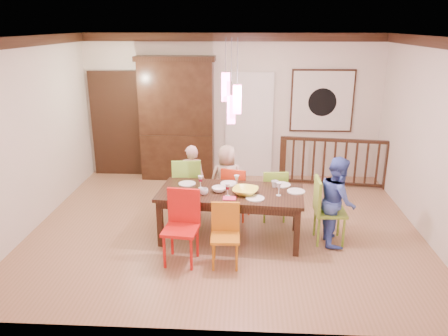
# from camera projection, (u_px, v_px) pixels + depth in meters

# --- Properties ---
(floor) EXTENTS (6.00, 6.00, 0.00)m
(floor) POSITION_uv_depth(u_px,v_px,m) (226.00, 226.00, 6.96)
(floor) COLOR #976D49
(floor) RESTS_ON ground
(ceiling) EXTENTS (6.00, 6.00, 0.00)m
(ceiling) POSITION_uv_depth(u_px,v_px,m) (226.00, 36.00, 6.05)
(ceiling) COLOR white
(ceiling) RESTS_ON wall_back
(wall_back) EXTENTS (6.00, 0.00, 6.00)m
(wall_back) POSITION_uv_depth(u_px,v_px,m) (232.00, 107.00, 8.88)
(wall_back) COLOR beige
(wall_back) RESTS_ON floor
(wall_left) EXTENTS (0.00, 5.00, 5.00)m
(wall_left) POSITION_uv_depth(u_px,v_px,m) (30.00, 135.00, 6.66)
(wall_left) COLOR beige
(wall_left) RESTS_ON floor
(wall_right) EXTENTS (0.00, 5.00, 5.00)m
(wall_right) POSITION_uv_depth(u_px,v_px,m) (431.00, 141.00, 6.35)
(wall_right) COLOR beige
(wall_right) RESTS_ON floor
(crown_molding) EXTENTS (6.00, 5.00, 0.16)m
(crown_molding) POSITION_uv_depth(u_px,v_px,m) (226.00, 42.00, 6.08)
(crown_molding) COLOR black
(crown_molding) RESTS_ON wall_back
(panel_door) EXTENTS (1.04, 0.07, 2.24)m
(panel_door) POSITION_uv_depth(u_px,v_px,m) (117.00, 126.00, 9.08)
(panel_door) COLOR black
(panel_door) RESTS_ON wall_back
(white_doorway) EXTENTS (0.97, 0.05, 2.22)m
(white_doorway) POSITION_uv_depth(u_px,v_px,m) (249.00, 127.00, 8.95)
(white_doorway) COLOR silver
(white_doorway) RESTS_ON wall_back
(painting) EXTENTS (1.25, 0.06, 1.25)m
(painting) POSITION_uv_depth(u_px,v_px,m) (322.00, 101.00, 8.70)
(painting) COLOR black
(painting) RESTS_ON wall_back
(pendant_cluster) EXTENTS (0.27, 0.21, 1.14)m
(pendant_cluster) POSITION_uv_depth(u_px,v_px,m) (231.00, 98.00, 5.92)
(pendant_cluster) COLOR #FD4B9C
(pendant_cluster) RESTS_ON ceiling
(dining_table) EXTENTS (2.17, 1.13, 0.75)m
(dining_table) POSITION_uv_depth(u_px,v_px,m) (231.00, 197.00, 6.38)
(dining_table) COLOR black
(dining_table) RESTS_ON floor
(chair_far_left) EXTENTS (0.51, 0.51, 1.02)m
(chair_far_left) POSITION_uv_depth(u_px,v_px,m) (187.00, 182.00, 7.18)
(chair_far_left) COLOR #7FC73B
(chair_far_left) RESTS_ON floor
(chair_far_mid) EXTENTS (0.50, 0.50, 0.90)m
(chair_far_mid) POSITION_uv_depth(u_px,v_px,m) (237.00, 189.00, 7.11)
(chair_far_mid) COLOR red
(chair_far_mid) RESTS_ON floor
(chair_far_right) EXTENTS (0.42, 0.42, 0.87)m
(chair_far_right) POSITION_uv_depth(u_px,v_px,m) (274.00, 190.00, 7.07)
(chair_far_right) COLOR #7FB430
(chair_far_right) RESTS_ON floor
(chair_near_left) EXTENTS (0.49, 0.49, 0.99)m
(chair_near_left) POSITION_uv_depth(u_px,v_px,m) (181.00, 224.00, 5.74)
(chair_near_left) COLOR red
(chair_near_left) RESTS_ON floor
(chair_near_mid) EXTENTS (0.39, 0.39, 0.83)m
(chair_near_mid) POSITION_uv_depth(u_px,v_px,m) (225.00, 232.00, 5.70)
(chair_near_mid) COLOR #C17015
(chair_near_mid) RESTS_ON floor
(chair_end_right) EXTENTS (0.44, 0.44, 0.97)m
(chair_end_right) POSITION_uv_depth(u_px,v_px,m) (330.00, 206.00, 6.31)
(chair_end_right) COLOR #82AB30
(chair_end_right) RESTS_ON floor
(china_hutch) EXTENTS (1.57, 0.46, 2.48)m
(china_hutch) POSITION_uv_depth(u_px,v_px,m) (177.00, 119.00, 8.81)
(china_hutch) COLOR black
(china_hutch) RESTS_ON floor
(balustrade) EXTENTS (2.15, 0.35, 0.96)m
(balustrade) POSITION_uv_depth(u_px,v_px,m) (334.00, 161.00, 8.55)
(balustrade) COLOR black
(balustrade) RESTS_ON floor
(person_far_left) EXTENTS (0.45, 0.31, 1.20)m
(person_far_left) POSITION_uv_depth(u_px,v_px,m) (192.00, 180.00, 7.25)
(person_far_left) COLOR #F8BDBD
(person_far_left) RESTS_ON floor
(person_far_mid) EXTENTS (0.63, 0.46, 1.19)m
(person_far_mid) POSITION_uv_depth(u_px,v_px,m) (227.00, 180.00, 7.25)
(person_far_mid) COLOR #C6AC95
(person_far_mid) RESTS_ON floor
(person_end_right) EXTENTS (0.50, 0.64, 1.30)m
(person_end_right) POSITION_uv_depth(u_px,v_px,m) (337.00, 201.00, 6.26)
(person_end_right) COLOR #4561C2
(person_end_right) RESTS_ON floor
(serving_bowl) EXTENTS (0.44, 0.44, 0.09)m
(serving_bowl) POSITION_uv_depth(u_px,v_px,m) (245.00, 191.00, 6.23)
(serving_bowl) COLOR #F0E744
(serving_bowl) RESTS_ON dining_table
(small_bowl) EXTENTS (0.25, 0.25, 0.07)m
(small_bowl) POSITION_uv_depth(u_px,v_px,m) (219.00, 189.00, 6.33)
(small_bowl) COLOR white
(small_bowl) RESTS_ON dining_table
(cup_left) EXTENTS (0.15, 0.15, 0.09)m
(cup_left) POSITION_uv_depth(u_px,v_px,m) (204.00, 192.00, 6.21)
(cup_left) COLOR silver
(cup_left) RESTS_ON dining_table
(cup_right) EXTENTS (0.13, 0.13, 0.10)m
(cup_right) POSITION_uv_depth(u_px,v_px,m) (275.00, 184.00, 6.49)
(cup_right) COLOR silver
(cup_right) RESTS_ON dining_table
(plate_far_left) EXTENTS (0.26, 0.26, 0.01)m
(plate_far_left) POSITION_uv_depth(u_px,v_px,m) (187.00, 184.00, 6.63)
(plate_far_left) COLOR white
(plate_far_left) RESTS_ON dining_table
(plate_far_mid) EXTENTS (0.26, 0.26, 0.01)m
(plate_far_mid) POSITION_uv_depth(u_px,v_px,m) (229.00, 183.00, 6.63)
(plate_far_mid) COLOR white
(plate_far_mid) RESTS_ON dining_table
(plate_far_right) EXTENTS (0.26, 0.26, 0.01)m
(plate_far_right) POSITION_uv_depth(u_px,v_px,m) (282.00, 185.00, 6.58)
(plate_far_right) COLOR white
(plate_far_right) RESTS_ON dining_table
(plate_near_left) EXTENTS (0.26, 0.26, 0.01)m
(plate_near_left) POSITION_uv_depth(u_px,v_px,m) (181.00, 196.00, 6.15)
(plate_near_left) COLOR white
(plate_near_left) RESTS_ON dining_table
(plate_near_mid) EXTENTS (0.26, 0.26, 0.01)m
(plate_near_mid) POSITION_uv_depth(u_px,v_px,m) (255.00, 198.00, 6.07)
(plate_near_mid) COLOR white
(plate_near_mid) RESTS_ON dining_table
(plate_end_right) EXTENTS (0.26, 0.26, 0.01)m
(plate_end_right) POSITION_uv_depth(u_px,v_px,m) (296.00, 191.00, 6.33)
(plate_end_right) COLOR white
(plate_end_right) RESTS_ON dining_table
(wine_glass_a) EXTENTS (0.08, 0.08, 0.19)m
(wine_glass_a) POSITION_uv_depth(u_px,v_px,m) (201.00, 182.00, 6.44)
(wine_glass_a) COLOR #590C19
(wine_glass_a) RESTS_ON dining_table
(wine_glass_b) EXTENTS (0.08, 0.08, 0.19)m
(wine_glass_b) POSITION_uv_depth(u_px,v_px,m) (237.00, 181.00, 6.47)
(wine_glass_b) COLOR silver
(wine_glass_b) RESTS_ON dining_table
(wine_glass_c) EXTENTS (0.08, 0.08, 0.19)m
(wine_glass_c) POSITION_uv_depth(u_px,v_px,m) (228.00, 190.00, 6.14)
(wine_glass_c) COLOR #590C19
(wine_glass_c) RESTS_ON dining_table
(wine_glass_d) EXTENTS (0.08, 0.08, 0.19)m
(wine_glass_d) POSITION_uv_depth(u_px,v_px,m) (279.00, 189.00, 6.16)
(wine_glass_d) COLOR silver
(wine_glass_d) RESTS_ON dining_table
(napkin) EXTENTS (0.18, 0.14, 0.01)m
(napkin) POSITION_uv_depth(u_px,v_px,m) (229.00, 198.00, 6.07)
(napkin) COLOR #D83359
(napkin) RESTS_ON dining_table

